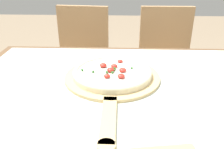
{
  "coord_description": "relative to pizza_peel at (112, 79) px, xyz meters",
  "views": [
    {
      "loc": [
        -0.02,
        -0.77,
        1.18
      ],
      "look_at": [
        -0.05,
        0.07,
        0.78
      ],
      "focal_mm": 38.0,
      "sensor_mm": 36.0,
      "label": 1
    }
  ],
  "objects": [
    {
      "name": "chair_left",
      "position": [
        -0.26,
        0.8,
        -0.24
      ],
      "size": [
        0.44,
        0.44,
        0.9
      ],
      "rotation": [
        0.0,
        0.0,
        -0.11
      ],
      "color": "tan",
      "rests_on": "ground_plane"
    },
    {
      "name": "pizza_peel",
      "position": [
        0.0,
        0.0,
        0.0
      ],
      "size": [
        0.38,
        0.62,
        0.01
      ],
      "color": "tan",
      "rests_on": "towel_cloth"
    },
    {
      "name": "chair_right",
      "position": [
        0.36,
        0.8,
        -0.24
      ],
      "size": [
        0.4,
        0.4,
        0.9
      ],
      "rotation": [
        0.0,
        0.0,
        -0.0
      ],
      "color": "tan",
      "rests_on": "ground_plane"
    },
    {
      "name": "dining_table",
      "position": [
        0.05,
        -0.07,
        -0.11
      ],
      "size": [
        1.31,
        0.98,
        0.75
      ],
      "color": "brown",
      "rests_on": "ground_plane"
    },
    {
      "name": "towel_cloth",
      "position": [
        0.05,
        -0.07,
        -0.01
      ],
      "size": [
        1.23,
        0.9,
        0.0
      ],
      "color": "silver",
      "rests_on": "dining_table"
    },
    {
      "name": "pizza",
      "position": [
        0.0,
        0.02,
        0.02
      ],
      "size": [
        0.32,
        0.32,
        0.04
      ],
      "color": "beige",
      "rests_on": "pizza_peel"
    }
  ]
}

